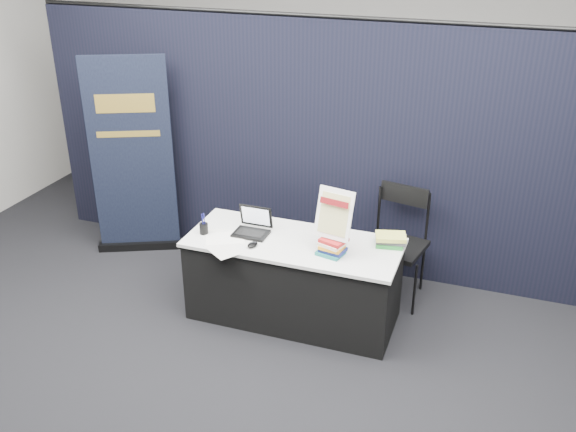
# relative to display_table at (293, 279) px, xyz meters

# --- Properties ---
(floor) EXTENTS (8.00, 8.00, 0.00)m
(floor) POSITION_rel_display_table_xyz_m (0.00, -0.55, -0.38)
(floor) COLOR black
(floor) RESTS_ON ground
(wall_back) EXTENTS (8.00, 0.02, 3.50)m
(wall_back) POSITION_rel_display_table_xyz_m (0.00, 3.45, 1.37)
(wall_back) COLOR #ACA9A2
(wall_back) RESTS_ON floor
(drape_partition) EXTENTS (6.00, 0.08, 2.40)m
(drape_partition) POSITION_rel_display_table_xyz_m (0.00, 1.05, 0.82)
(drape_partition) COLOR black
(drape_partition) RESTS_ON floor
(display_table) EXTENTS (1.80, 0.75, 0.75)m
(display_table) POSITION_rel_display_table_xyz_m (0.00, 0.00, 0.00)
(display_table) COLOR black
(display_table) RESTS_ON floor
(laptop) EXTENTS (0.29, 0.23, 0.22)m
(laptop) POSITION_rel_display_table_xyz_m (-0.38, 0.02, 0.43)
(laptop) COLOR black
(laptop) RESTS_ON display_table
(mouse) EXTENTS (0.09, 0.12, 0.03)m
(mouse) POSITION_rel_display_table_xyz_m (-0.29, -0.21, 0.39)
(mouse) COLOR black
(mouse) RESTS_ON display_table
(brochure_left) EXTENTS (0.39, 0.35, 0.00)m
(brochure_left) POSITION_rel_display_table_xyz_m (-0.56, -0.15, 0.38)
(brochure_left) COLOR white
(brochure_left) RESTS_ON display_table
(brochure_mid) EXTENTS (0.37, 0.34, 0.00)m
(brochure_mid) POSITION_rel_display_table_xyz_m (-0.49, -0.33, 0.38)
(brochure_mid) COLOR silver
(brochure_mid) RESTS_ON display_table
(brochure_right) EXTENTS (0.32, 0.26, 0.00)m
(brochure_right) POSITION_rel_display_table_xyz_m (-0.62, -0.10, 0.38)
(brochure_right) COLOR silver
(brochure_right) RESTS_ON display_table
(pen_cup) EXTENTS (0.09, 0.09, 0.10)m
(pen_cup) POSITION_rel_display_table_xyz_m (-0.77, -0.13, 0.42)
(pen_cup) COLOR black
(pen_cup) RESTS_ON display_table
(book_stack_tall) EXTENTS (0.23, 0.20, 0.14)m
(book_stack_tall) POSITION_rel_display_table_xyz_m (0.36, -0.11, 0.44)
(book_stack_tall) COLOR #1B6964
(book_stack_tall) RESTS_ON display_table
(book_stack_short) EXTENTS (0.26, 0.22, 0.10)m
(book_stack_short) POSITION_rel_display_table_xyz_m (0.78, 0.20, 0.42)
(book_stack_short) COLOR #207B2F
(book_stack_short) RESTS_ON display_table
(info_sign) EXTENTS (0.32, 0.18, 0.42)m
(info_sign) POSITION_rel_display_table_xyz_m (0.36, -0.08, 0.71)
(info_sign) COLOR black
(info_sign) RESTS_ON book_stack_tall
(pullup_banner) EXTENTS (0.83, 0.45, 2.04)m
(pullup_banner) POSITION_rel_display_table_xyz_m (-1.93, 0.65, 0.53)
(pullup_banner) COLOR black
(pullup_banner) RESTS_ON floor
(stacking_chair) EXTENTS (0.55, 0.56, 1.04)m
(stacking_chair) POSITION_rel_display_table_xyz_m (0.77, 0.65, 0.20)
(stacking_chair) COLOR black
(stacking_chair) RESTS_ON floor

